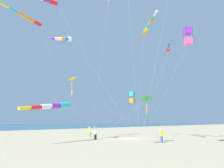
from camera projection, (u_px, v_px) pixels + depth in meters
name	position (u px, v px, depth m)	size (l,w,h in m)	color
ground_plane	(128.00, 139.00, 36.00)	(600.00, 600.00, 0.00)	#C6B58C
person_adult_flyer	(90.00, 131.00, 40.05)	(0.60, 0.49, 1.80)	#3D7F51
person_child_green_jacket	(161.00, 135.00, 28.97)	(0.64, 0.54, 1.86)	#335199
person_child_grey_jacket	(95.00, 133.00, 34.16)	(0.42, 0.54, 1.84)	#232328
kite_windsock_yellow_midlevel	(64.00, 39.00, 33.55)	(5.79, 13.68, 15.13)	white
kite_windsock_orange_high_right	(148.00, 27.00, 31.54)	(8.83, 8.22, 15.90)	orange
kite_delta_long_streamer_left	(146.00, 99.00, 28.03)	(10.49, 2.23, 5.82)	green
kite_windsock_red_high_left	(168.00, 49.00, 30.42)	(9.02, 6.49, 12.44)	#EF4C93
kite_delta_teal_far_right	(72.00, 79.00, 31.64)	(6.04, 12.18, 8.82)	yellow
kite_windsock_long_streamer_right	(53.00, 106.00, 28.21)	(1.98, 15.12, 5.22)	#1EB7C6
kite_box_white_trailing	(188.00, 36.00, 23.30)	(11.65, 8.91, 12.06)	purple
kite_box_rainbow_low_near	(132.00, 97.00, 25.35)	(9.91, 11.77, 5.89)	#1EB7C6
kite_windsock_green_low_center	(24.00, 16.00, 27.54)	(5.05, 18.54, 15.33)	red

